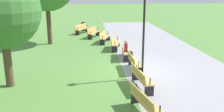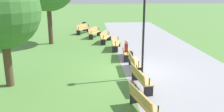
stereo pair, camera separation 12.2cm
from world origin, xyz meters
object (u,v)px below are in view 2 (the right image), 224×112
(bench_1, at_px, (94,32))
(lamp_post, at_px, (144,15))
(tree_3, at_px, (2,11))
(trash_bin, at_px, (85,27))
(bench_3, at_px, (116,43))
(bench_6, at_px, (140,77))
(bench_0, at_px, (83,29))
(bench_7, at_px, (143,102))
(bench_2, at_px, (105,37))
(bench_4, at_px, (125,51))
(bench_5, at_px, (134,61))
(person_seated, at_px, (128,49))

(bench_1, bearing_deg, lamp_post, 35.54)
(tree_3, height_order, trash_bin, tree_3)
(lamp_post, bearing_deg, bench_3, -173.22)
(bench_6, bearing_deg, bench_0, -174.10)
(bench_1, relative_size, bench_7, 0.99)
(bench_2, bearing_deg, bench_6, 23.84)
(bench_6, bearing_deg, bench_4, 174.03)
(bench_5, relative_size, bench_7, 0.97)
(bench_3, height_order, lamp_post, lamp_post)
(bench_2, distance_m, tree_3, 10.13)
(bench_1, relative_size, bench_3, 0.99)
(bench_1, bearing_deg, bench_4, 38.71)
(bench_4, height_order, tree_3, tree_3)
(bench_4, height_order, trash_bin, trash_bin)
(bench_5, bearing_deg, bench_2, -171.10)
(trash_bin, bearing_deg, bench_0, -4.83)
(bench_6, relative_size, tree_3, 0.40)
(bench_5, bearing_deg, bench_0, -165.17)
(trash_bin, bearing_deg, bench_5, 12.70)
(bench_5, distance_m, person_seated, 2.11)
(bench_7, bearing_deg, bench_1, 173.99)
(tree_3, bearing_deg, bench_4, 124.97)
(bench_1, height_order, bench_6, same)
(bench_7, distance_m, person_seated, 6.79)
(bench_0, relative_size, bench_7, 0.96)
(bench_1, relative_size, tree_3, 0.40)
(person_seated, bearing_deg, bench_3, -163.37)
(bench_3, xyz_separation_m, bench_6, (7.01, 0.36, 0.00))
(lamp_post, distance_m, trash_bin, 14.39)
(bench_4, height_order, bench_6, same)
(bench_3, xyz_separation_m, bench_5, (4.67, 0.48, 0.00))
(trash_bin, bearing_deg, lamp_post, 12.49)
(trash_bin, bearing_deg, bench_6, 10.32)
(lamp_post, height_order, trash_bin, lamp_post)
(tree_3, bearing_deg, bench_2, 151.26)
(bench_0, distance_m, bench_6, 13.87)
(person_seated, distance_m, tree_3, 7.34)
(trash_bin, bearing_deg, bench_2, 17.17)
(tree_3, bearing_deg, bench_5, 105.54)
(bench_6, relative_size, bench_7, 0.99)
(bench_2, relative_size, bench_7, 1.00)
(bench_2, relative_size, bench_6, 1.01)
(bench_0, distance_m, bench_2, 4.69)
(bench_7, relative_size, trash_bin, 2.17)
(bench_1, height_order, person_seated, person_seated)
(bench_1, height_order, bench_7, same)
(bench_2, bearing_deg, trash_bin, -144.93)
(bench_3, bearing_deg, bench_5, 17.87)
(person_seated, bearing_deg, bench_7, 1.89)
(bench_3, xyz_separation_m, bench_7, (9.33, 0.00, 0.00))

